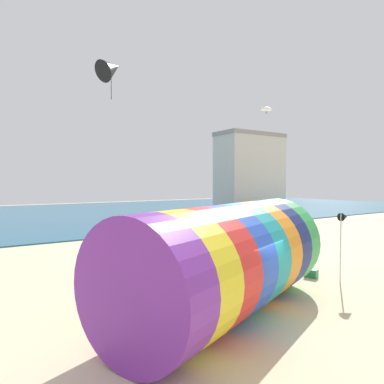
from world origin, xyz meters
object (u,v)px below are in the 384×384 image
(giant_inflatable_tube, at_px, (226,260))
(kite_black_delta, at_px, (111,69))
(kite_handler, at_px, (289,257))
(cooler_box, at_px, (311,273))
(kite_white_parafoil, at_px, (266,109))
(beach_flag, at_px, (344,220))

(giant_inflatable_tube, bearing_deg, kite_black_delta, 92.56)
(kite_handler, xyz_separation_m, cooler_box, (0.66, -0.74, -0.67))
(kite_handler, distance_m, kite_white_parafoil, 11.44)
(beach_flag, bearing_deg, kite_black_delta, 126.20)
(cooler_box, bearing_deg, kite_handler, 131.74)
(kite_handler, height_order, kite_white_parafoil, kite_white_parafoil)
(beach_flag, distance_m, cooler_box, 2.77)
(kite_handler, relative_size, beach_flag, 0.56)
(cooler_box, bearing_deg, kite_white_parafoil, 59.61)
(cooler_box, bearing_deg, beach_flag, -64.15)
(kite_white_parafoil, bearing_deg, kite_handler, -127.23)
(cooler_box, bearing_deg, kite_black_delta, 127.50)
(giant_inflatable_tube, relative_size, cooler_box, 18.14)
(kite_handler, height_order, beach_flag, beach_flag)
(kite_white_parafoil, relative_size, beach_flag, 0.33)
(giant_inflatable_tube, relative_size, kite_white_parafoil, 9.71)
(giant_inflatable_tube, distance_m, kite_white_parafoil, 14.90)
(kite_white_parafoil, height_order, cooler_box, kite_white_parafoil)
(giant_inflatable_tube, xyz_separation_m, beach_flag, (6.41, 0.12, 0.85))
(kite_handler, bearing_deg, giant_inflatable_tube, -158.69)
(kite_handler, xyz_separation_m, kite_black_delta, (-5.61, 7.44, 9.50))
(kite_handler, xyz_separation_m, beach_flag, (1.22, -1.91, 1.78))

